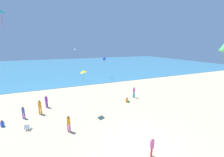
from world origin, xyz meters
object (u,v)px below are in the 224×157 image
(person_3, at_px, (23,112))
(kite_green, at_px, (224,46))
(person_5, at_px, (152,146))
(kite_blue, at_px, (104,59))
(person_4, at_px, (46,100))
(person_6, at_px, (69,123))
(kite_white, at_px, (75,49))
(kite_yellow, at_px, (83,71))
(person_0, at_px, (40,106))
(person_7, at_px, (2,124))
(person_1, at_px, (134,91))
(kite_teal, at_px, (1,11))
(person_2, at_px, (127,100))
(beach_chair_mid_beach, at_px, (28,127))

(person_3, xyz_separation_m, kite_green, (16.35, -9.33, 6.89))
(person_5, height_order, kite_green, kite_green)
(person_3, bearing_deg, kite_blue, -50.96)
(person_3, bearing_deg, person_4, -53.67)
(person_6, xyz_separation_m, kite_blue, (10.93, 20.36, 3.62))
(kite_blue, bearing_deg, person_6, -118.23)
(person_3, height_order, kite_white, kite_white)
(kite_green, distance_m, kite_yellow, 13.09)
(person_0, bearing_deg, person_6, 21.43)
(person_7, bearing_deg, person_1, -109.45)
(kite_blue, height_order, kite_teal, kite_teal)
(person_4, bearing_deg, person_7, -91.14)
(person_0, height_order, person_4, person_0)
(person_7, relative_size, kite_teal, 0.56)
(person_7, bearing_deg, person_4, -77.53)
(person_5, relative_size, person_6, 0.99)
(person_3, bearing_deg, person_5, -144.40)
(person_2, xyz_separation_m, person_4, (-10.26, 2.52, 0.66))
(person_1, height_order, kite_white, kite_white)
(person_6, relative_size, kite_blue, 0.98)
(person_7, height_order, kite_green, kite_green)
(person_1, bearing_deg, person_7, 151.73)
(kite_green, bearing_deg, person_1, 101.35)
(beach_chair_mid_beach, distance_m, kite_white, 20.68)
(person_3, bearing_deg, person_6, -143.82)
(beach_chair_mid_beach, xyz_separation_m, kite_blue, (14.46, 18.61, 4.24))
(person_6, xyz_separation_m, person_7, (-5.91, 3.45, -0.66))
(kite_blue, bearing_deg, beach_chair_mid_beach, -127.85)
(kite_blue, height_order, kite_yellow, kite_yellow)
(kite_blue, bearing_deg, kite_green, -87.25)
(person_1, distance_m, kite_green, 12.33)
(person_6, xyz_separation_m, kite_white, (3.99, 19.86, 5.96))
(person_4, relative_size, kite_green, 1.09)
(person_2, xyz_separation_m, kite_blue, (2.64, 16.33, 4.25))
(person_5, distance_m, kite_green, 9.87)
(person_4, height_order, kite_yellow, kite_yellow)
(person_2, height_order, person_6, person_6)
(beach_chair_mid_beach, height_order, person_1, person_1)
(person_2, xyz_separation_m, kite_green, (3.86, -8.95, 7.40))
(person_5, bearing_deg, person_1, -69.75)
(person_3, bearing_deg, person_0, -83.68)
(person_6, distance_m, kite_green, 14.76)
(person_5, bearing_deg, person_6, -1.57)
(person_0, xyz_separation_m, kite_green, (14.76, -9.73, 6.69))
(person_2, bearing_deg, person_4, 157.19)
(person_7, xyz_separation_m, kite_green, (18.05, -8.38, 7.43))
(kite_blue, distance_m, kite_teal, 25.81)
(person_4, distance_m, kite_yellow, 6.73)
(person_0, xyz_separation_m, person_7, (-3.30, -1.35, -0.74))
(beach_chair_mid_beach, distance_m, kite_teal, 9.82)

